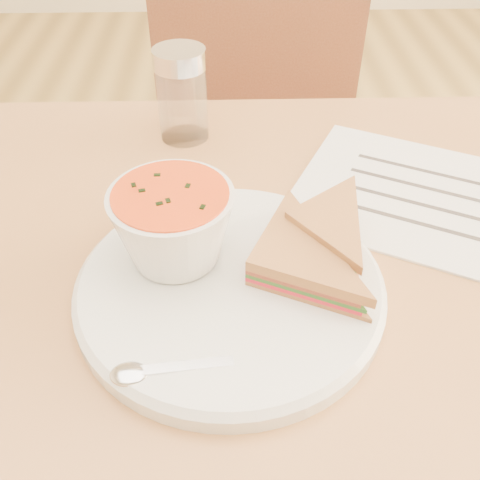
{
  "coord_description": "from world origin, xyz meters",
  "views": [
    {
      "loc": [
        -0.04,
        -0.39,
        1.13
      ],
      "look_at": [
        -0.03,
        -0.03,
        0.8
      ],
      "focal_mm": 40.0,
      "sensor_mm": 36.0,
      "label": 1
    }
  ],
  "objects_px": {
    "plate": "(230,288)",
    "condiment_shaker": "(182,95)",
    "chair_far": "(251,195)",
    "dining_table": "(261,442)",
    "soup_bowl": "(174,229)"
  },
  "relations": [
    {
      "from": "plate",
      "to": "condiment_shaker",
      "type": "xyz_separation_m",
      "value": [
        -0.06,
        0.29,
        0.05
      ]
    },
    {
      "from": "chair_far",
      "to": "condiment_shaker",
      "type": "height_order",
      "value": "chair_far"
    },
    {
      "from": "dining_table",
      "to": "plate",
      "type": "bearing_deg",
      "value": -132.54
    },
    {
      "from": "chair_far",
      "to": "plate",
      "type": "distance_m",
      "value": 0.6
    },
    {
      "from": "chair_far",
      "to": "soup_bowl",
      "type": "relative_size",
      "value": 8.31
    },
    {
      "from": "dining_table",
      "to": "soup_bowl",
      "type": "distance_m",
      "value": 0.44
    },
    {
      "from": "chair_far",
      "to": "plate",
      "type": "bearing_deg",
      "value": 89.44
    },
    {
      "from": "dining_table",
      "to": "chair_far",
      "type": "distance_m",
      "value": 0.49
    },
    {
      "from": "plate",
      "to": "soup_bowl",
      "type": "distance_m",
      "value": 0.08
    },
    {
      "from": "dining_table",
      "to": "condiment_shaker",
      "type": "relative_size",
      "value": 8.34
    },
    {
      "from": "condiment_shaker",
      "to": "soup_bowl",
      "type": "bearing_deg",
      "value": -88.7
    },
    {
      "from": "condiment_shaker",
      "to": "plate",
      "type": "bearing_deg",
      "value": -78.96
    },
    {
      "from": "dining_table",
      "to": "chair_far",
      "type": "relative_size",
      "value": 1.05
    },
    {
      "from": "condiment_shaker",
      "to": "dining_table",
      "type": "bearing_deg",
      "value": -68.28
    },
    {
      "from": "soup_bowl",
      "to": "condiment_shaker",
      "type": "relative_size",
      "value": 0.95
    }
  ]
}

